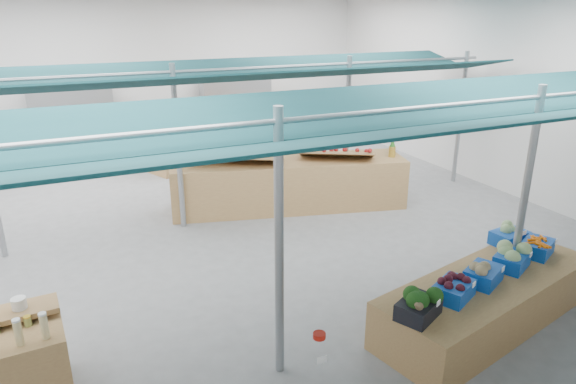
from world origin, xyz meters
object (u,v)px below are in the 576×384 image
object	(u,v)px
fruit_counter	(289,184)
vendor_right	(293,148)
vendor_left	(216,157)
veg_counter	(487,300)

from	to	relation	value
fruit_counter	vendor_right	world-z (taller)	vendor_right
vendor_left	vendor_right	xyz separation A→B (m)	(1.80, 0.00, 0.00)
fruit_counter	vendor_left	size ratio (longest dim) A/B	2.50
fruit_counter	vendor_left	world-z (taller)	vendor_left
fruit_counter	veg_counter	bearing A→B (deg)	-68.27
veg_counter	vendor_right	bearing A→B (deg)	77.07
vendor_left	veg_counter	bearing A→B (deg)	121.58
veg_counter	fruit_counter	size ratio (longest dim) A/B	0.71
vendor_left	vendor_right	size ratio (longest dim) A/B	1.00
fruit_counter	vendor_right	size ratio (longest dim) A/B	2.50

